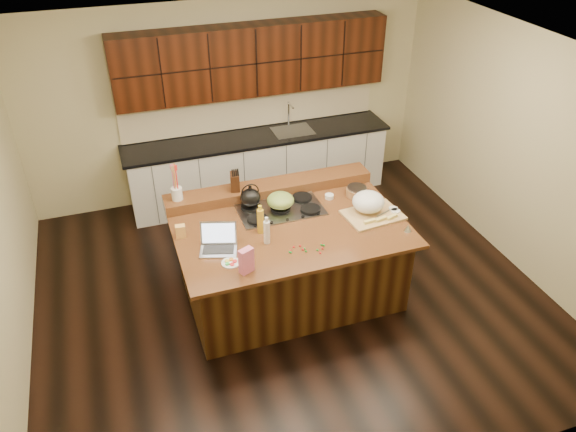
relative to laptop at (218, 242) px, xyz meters
name	(u,v)px	position (x,y,z in m)	size (l,w,h in m)	color
room	(290,190)	(0.79, 0.16, 0.36)	(5.52, 5.02, 2.72)	black
island	(289,259)	(0.79, 0.16, -0.52)	(2.40, 1.60, 0.92)	black
back_ledge	(270,188)	(0.79, 0.86, -0.01)	(2.40, 0.30, 0.12)	black
cooktop	(281,209)	(0.79, 0.46, -0.05)	(0.92, 0.52, 0.05)	gray
back_counter	(257,131)	(1.09, 2.38, 0.00)	(3.70, 0.66, 2.40)	silver
kettle	(250,198)	(0.49, 0.59, 0.08)	(0.22, 0.22, 0.20)	black
green_bowl	(280,200)	(0.79, 0.46, 0.06)	(0.30, 0.30, 0.16)	olive
laptop	(218,242)	(0.00, 0.00, 0.00)	(0.43, 0.38, 0.25)	#B7B7BC
oil_bottle	(260,221)	(0.47, 0.13, 0.07)	(0.07, 0.07, 0.27)	gold
vinegar_bottle	(267,232)	(0.48, -0.07, 0.06)	(0.06, 0.06, 0.25)	silver
wooden_tray	(369,205)	(1.68, 0.09, 0.04)	(0.64, 0.51, 0.24)	tan
ramekin_a	(393,210)	(1.94, 0.03, -0.04)	(0.10, 0.10, 0.04)	white
ramekin_b	(395,212)	(1.94, -0.02, -0.04)	(0.10, 0.10, 0.04)	white
ramekin_c	(329,196)	(1.40, 0.52, -0.04)	(0.10, 0.10, 0.04)	white
strainer_bowl	(357,192)	(1.71, 0.48, -0.02)	(0.24, 0.24, 0.09)	#996B3F
kitchen_timer	(408,228)	(1.91, -0.35, -0.03)	(0.08, 0.08, 0.07)	silver
pink_bag	(246,261)	(0.16, -0.45, 0.06)	(0.14, 0.07, 0.25)	pink
candy_plate	(231,263)	(0.05, -0.28, -0.06)	(0.18, 0.18, 0.01)	white
package_box	(181,231)	(-0.32, 0.31, 0.00)	(0.10, 0.07, 0.14)	#EDAE53
utensil_crock	(177,194)	(-0.25, 0.86, 0.12)	(0.12, 0.12, 0.14)	white
knife_block	(235,182)	(0.39, 0.86, 0.15)	(0.10, 0.16, 0.20)	black
gumdrop_0	(300,246)	(0.77, -0.24, -0.06)	(0.02, 0.02, 0.02)	red
gumdrop_1	(324,245)	(0.99, -0.31, -0.06)	(0.02, 0.02, 0.02)	#198C26
gumdrop_2	(320,253)	(0.91, -0.42, -0.06)	(0.02, 0.02, 0.02)	red
gumdrop_3	(306,251)	(0.79, -0.35, -0.06)	(0.02, 0.02, 0.02)	#198C26
gumdrop_4	(322,244)	(0.98, -0.28, -0.06)	(0.02, 0.02, 0.02)	red
gumdrop_5	(291,252)	(0.64, -0.31, -0.06)	(0.02, 0.02, 0.02)	#198C26
gumdrop_6	(290,251)	(0.65, -0.29, -0.06)	(0.02, 0.02, 0.02)	red
gumdrop_7	(317,250)	(0.90, -0.36, -0.06)	(0.02, 0.02, 0.02)	#198C26
gumdrop_8	(323,248)	(0.96, -0.36, -0.06)	(0.02, 0.02, 0.02)	red
gumdrop_9	(305,249)	(0.79, -0.30, -0.06)	(0.02, 0.02, 0.02)	#198C26
gumdrop_10	(303,250)	(0.77, -0.31, -0.06)	(0.02, 0.02, 0.02)	red
gumdrop_11	(290,252)	(0.64, -0.31, -0.06)	(0.02, 0.02, 0.02)	#198C26
gumdrop_12	(294,247)	(0.70, -0.24, -0.06)	(0.02, 0.02, 0.02)	red
gumdrop_13	(321,245)	(0.97, -0.30, -0.06)	(0.02, 0.02, 0.02)	#198C26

